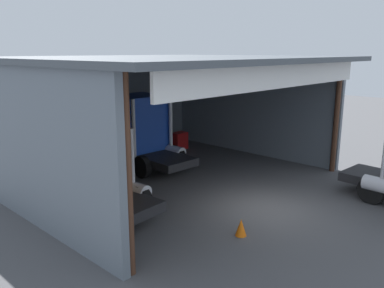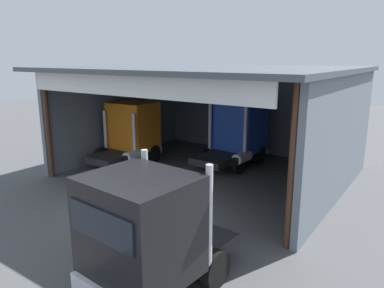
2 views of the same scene
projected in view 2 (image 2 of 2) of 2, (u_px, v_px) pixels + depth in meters
ground_plane at (140, 205)px, 14.76m from camera, size 80.00×80.00×0.00m
workshop_shed at (218, 99)px, 18.74m from camera, size 13.41×11.69×5.45m
truck_orange_center_left_bay at (131, 132)px, 20.27m from camera, size 2.65×4.25×3.45m
truck_blue_left_bay at (237, 131)px, 20.15m from camera, size 2.70×4.85×3.58m
truck_black_center_right_bay at (147, 233)px, 8.80m from camera, size 2.71×4.41×3.43m
oil_drum at (304, 156)px, 20.34m from camera, size 0.58×0.58×0.93m
tool_cart at (310, 161)px, 19.21m from camera, size 0.90×0.60×1.00m
traffic_cone at (87, 191)px, 15.52m from camera, size 0.36×0.36×0.56m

